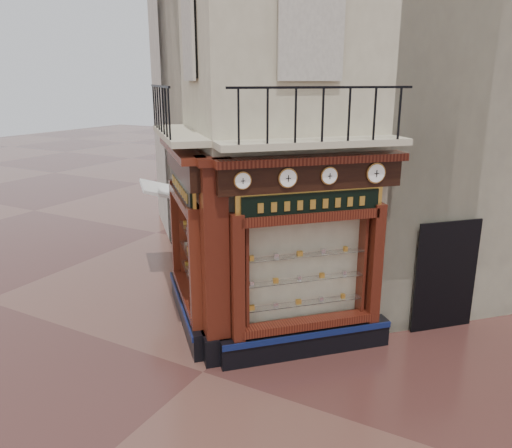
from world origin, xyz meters
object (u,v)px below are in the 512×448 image
Objects in this scene: clock_b at (288,178)px; awning at (165,274)px; clock_a at (243,181)px; clock_d at (376,173)px; corner_pilaster at (215,266)px; signboard_left at (182,188)px; signboard_right at (311,204)px; clock_c at (329,176)px.

awning is (-4.92, 2.45, -3.62)m from clock_b.
clock_a is 2.54m from clock_d.
corner_pilaster is 1.78m from clock_a.
signboard_right is at bearing -135.00° from signboard_left.
signboard_left is at bearing 108.78° from clock_a.
clock_a is at bearing -45.21° from corner_pilaster.
clock_a is 0.15× the size of signboard_right.
clock_c is at bearing 0.00° from clock_a.
clock_b is at bearing -161.53° from awning.
awning is (-3.74, 3.03, -1.95)m from corner_pilaster.
clock_d is (0.66, 0.66, 0.00)m from clock_c.
clock_b is at bearing -180.00° from clock_d.
signboard_right is at bearing 174.78° from clock_d.
signboard_left is at bearing 137.11° from clock_c.
awning is at bearing 108.47° from clock_b.
signboard_left is (-1.46, 1.01, 1.15)m from corner_pilaster.
clock_c is 3.24m from signboard_left.
clock_d is 0.18× the size of signboard_left.
awning is at bearing 95.97° from corner_pilaster.
corner_pilaster reaches higher than signboard_left.
clock_a is 1.43m from signboard_right.
signboard_left is (-3.86, -0.78, -0.52)m from clock_d.
clock_d is at bearing 0.00° from clock_c.
clock_a is at bearing -161.22° from signboard_left.
corner_pilaster reaches higher than clock_b.
corner_pilaster is at bearing 134.79° from clock_a.
signboard_right is (0.86, 1.02, -0.52)m from clock_a.
awning is (-5.47, 1.90, -3.62)m from clock_c.
clock_a is (0.60, -0.00, 1.67)m from corner_pilaster.
awning is 0.77× the size of signboard_left.
signboard_right is (1.46, 1.01, 1.15)m from corner_pilaster.
corner_pilaster is at bearing 169.75° from signboard_right.
corner_pilaster is 10.30× the size of clock_d.
awning is at bearing 3.46° from signboard_left.
clock_c is at bearing -0.00° from clock_b.
clock_b reaches higher than clock_a.
signboard_right is at bearing -10.25° from corner_pilaster.
clock_b reaches higher than clock_c.
awning is at bearing 100.05° from clock_a.
signboard_left is (-2.06, 1.02, -0.52)m from clock_a.
clock_a is 0.19× the size of awning.
corner_pilaster reaches higher than clock_a.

